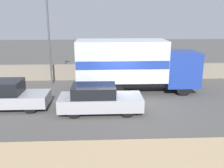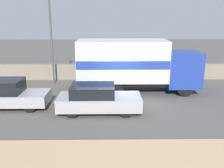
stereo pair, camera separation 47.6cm
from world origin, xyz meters
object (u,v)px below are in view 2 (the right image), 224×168
object	(u,v)px
street_lamp	(51,31)
car_sedan_second	(6,94)
box_truck	(134,63)
car_hatchback	(98,99)

from	to	relation	value
street_lamp	car_sedan_second	bearing A→B (deg)	-106.71
box_truck	street_lamp	bearing A→B (deg)	158.46
street_lamp	car_sedan_second	distance (m)	6.25
car_hatchback	car_sedan_second	size ratio (longest dim) A/B	0.99
car_hatchback	box_truck	bearing A→B (deg)	58.00
street_lamp	box_truck	size ratio (longest dim) A/B	0.85
car_sedan_second	street_lamp	bearing A→B (deg)	73.29
car_hatchback	car_sedan_second	distance (m)	5.18
box_truck	car_sedan_second	bearing A→B (deg)	-158.77
street_lamp	car_hatchback	distance (m)	7.62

